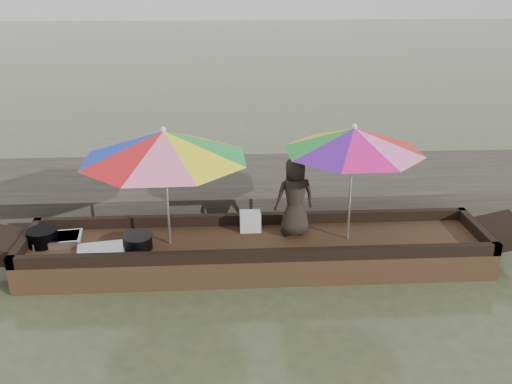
{
  "coord_description": "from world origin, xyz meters",
  "views": [
    {
      "loc": [
        -0.41,
        -6.68,
        3.65
      ],
      "look_at": [
        0.0,
        0.1,
        1.0
      ],
      "focal_mm": 40.0,
      "sensor_mm": 36.0,
      "label": 1
    }
  ],
  "objects": [
    {
      "name": "umbrella_stern",
      "position": [
        1.2,
        0.0,
        1.12
      ],
      "size": [
        2.28,
        2.28,
        1.55
      ],
      "primitive_type": null,
      "rotation": [
        0.0,
        0.0,
        -0.36
      ],
      "color": "red",
      "rests_on": "boat_hull"
    },
    {
      "name": "charcoal_grill",
      "position": [
        -1.52,
        -0.12,
        0.44
      ],
      "size": [
        0.37,
        0.37,
        0.17
      ],
      "primitive_type": "cylinder",
      "color": "black",
      "rests_on": "boat_hull"
    },
    {
      "name": "boat_hull",
      "position": [
        0.0,
        0.0,
        0.17
      ],
      "size": [
        5.99,
        1.2,
        0.35
      ],
      "primitive_type": "cube",
      "color": "#3C2814",
      "rests_on": "water"
    },
    {
      "name": "umbrella_bow",
      "position": [
        -1.12,
        0.0,
        1.12
      ],
      "size": [
        2.78,
        2.78,
        1.55
      ],
      "primitive_type": null,
      "rotation": [
        0.0,
        0.0,
        0.42
      ],
      "color": "orange",
      "rests_on": "boat_hull"
    },
    {
      "name": "vendor",
      "position": [
        0.51,
        0.19,
        0.89
      ],
      "size": [
        0.58,
        0.43,
        1.08
      ],
      "primitive_type": "imported",
      "rotation": [
        0.0,
        0.0,
        3.32
      ],
      "color": "black",
      "rests_on": "boat_hull"
    },
    {
      "name": "tray_scallop",
      "position": [
        -1.96,
        -0.21,
        0.38
      ],
      "size": [
        0.64,
        0.5,
        0.06
      ],
      "primitive_type": "cube",
      "rotation": [
        0.0,
        0.0,
        0.19
      ],
      "color": "silver",
      "rests_on": "boat_hull"
    },
    {
      "name": "supply_bag",
      "position": [
        -0.06,
        0.35,
        0.48
      ],
      "size": [
        0.28,
        0.22,
        0.26
      ],
      "primitive_type": "cube",
      "rotation": [
        0.0,
        0.0,
        0.0
      ],
      "color": "silver",
      "rests_on": "boat_hull"
    },
    {
      "name": "cooking_pot",
      "position": [
        -2.75,
        0.07,
        0.45
      ],
      "size": [
        0.39,
        0.39,
        0.2
      ],
      "primitive_type": "cylinder",
      "color": "black",
      "rests_on": "boat_hull"
    },
    {
      "name": "water",
      "position": [
        0.0,
        0.0,
        0.0
      ],
      "size": [
        80.0,
        80.0,
        0.0
      ],
      "primitive_type": "plane",
      "color": "#3E462E",
      "rests_on": "ground"
    },
    {
      "name": "dock",
      "position": [
        0.0,
        2.2,
        0.25
      ],
      "size": [
        22.0,
        2.2,
        0.5
      ],
      "primitive_type": "cube",
      "color": "#2D2B26",
      "rests_on": "ground"
    },
    {
      "name": "tray_crayfish",
      "position": [
        -2.56,
        0.12,
        0.39
      ],
      "size": [
        0.63,
        0.47,
        0.09
      ],
      "primitive_type": "cube",
      "rotation": [
        0.0,
        0.0,
        0.13
      ],
      "color": "silver",
      "rests_on": "boat_hull"
    }
  ]
}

